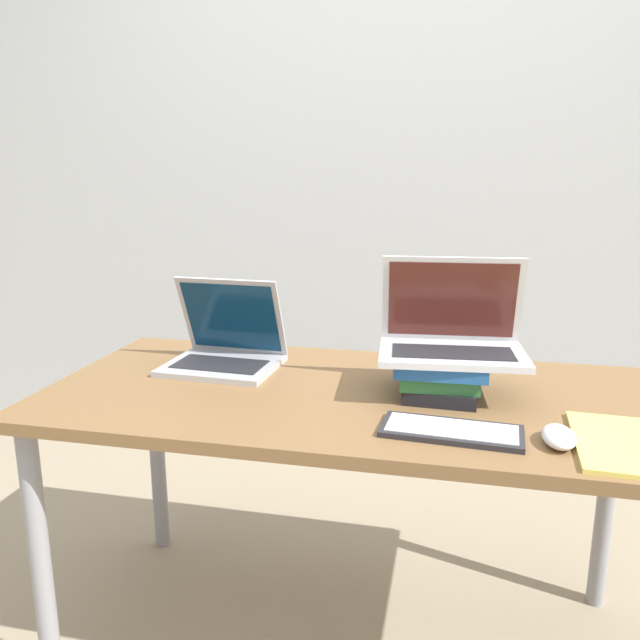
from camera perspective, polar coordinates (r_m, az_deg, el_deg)
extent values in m
cube|color=silver|center=(2.69, 7.41, 15.14)|extent=(8.00, 0.05, 2.70)
cube|color=brown|center=(1.58, 2.68, -7.01)|extent=(1.53, 0.73, 0.03)
cylinder|color=gray|center=(1.76, -24.23, -19.30)|extent=(0.05, 0.05, 0.70)
cylinder|color=gray|center=(2.21, -14.67, -11.54)|extent=(0.05, 0.05, 0.70)
cylinder|color=gray|center=(2.04, 24.70, -14.51)|extent=(0.05, 0.05, 0.70)
cube|color=#B2B2B7|center=(1.77, -8.94, -4.14)|extent=(0.32, 0.27, 0.02)
cube|color=#232328|center=(1.76, -9.15, -4.00)|extent=(0.26, 0.14, 0.00)
cube|color=#B2B2B7|center=(1.81, -8.07, 0.32)|extent=(0.31, 0.12, 0.23)
cube|color=#0A2D4C|center=(1.81, -8.12, 0.24)|extent=(0.28, 0.10, 0.21)
cube|color=black|center=(1.60, 11.10, -5.90)|extent=(0.18, 0.25, 0.03)
cube|color=#33753D|center=(1.58, 10.83, -4.80)|extent=(0.20, 0.23, 0.03)
cube|color=#235693|center=(1.56, 10.98, -3.83)|extent=(0.22, 0.22, 0.03)
cube|color=silver|center=(1.55, 11.98, -3.08)|extent=(0.37, 0.26, 0.02)
cube|color=#232328|center=(1.53, 12.03, -2.89)|extent=(0.30, 0.14, 0.00)
cube|color=silver|center=(1.60, 11.94, 1.86)|extent=(0.35, 0.09, 0.22)
cube|color=#4C1E19|center=(1.60, 11.95, 1.79)|extent=(0.32, 0.07, 0.19)
cube|color=#28282D|center=(1.36, 11.93, -9.91)|extent=(0.30, 0.15, 0.01)
cube|color=silver|center=(1.36, 11.95, -9.64)|extent=(0.28, 0.12, 0.00)
ellipsoid|color=white|center=(1.37, 20.99, -9.93)|extent=(0.07, 0.11, 0.03)
cube|color=#EFE066|center=(1.41, 26.24, -10.19)|extent=(0.21, 0.30, 0.01)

